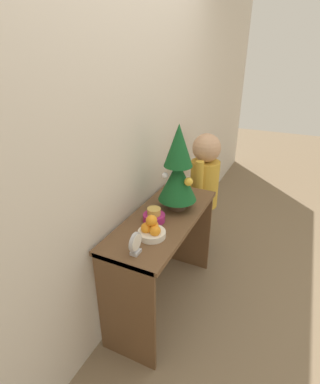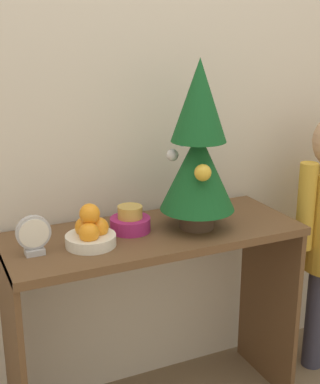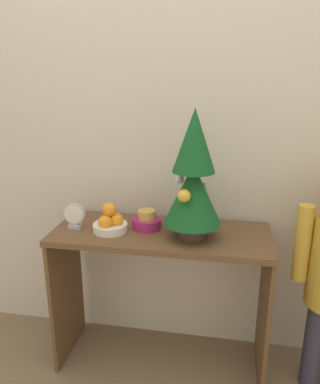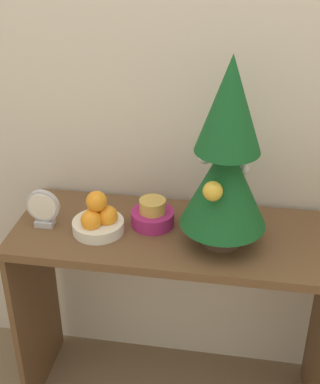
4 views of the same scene
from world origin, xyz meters
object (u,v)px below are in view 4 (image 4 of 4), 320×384
object	(u,v)px
mini_tree	(226,159)
singing_bowl	(153,215)
fruit_bowl	(98,219)
desk_clock	(43,209)

from	to	relation	value
mini_tree	singing_bowl	xyz separation A→B (m)	(-0.23, 0.07, -0.25)
fruit_bowl	desk_clock	world-z (taller)	fruit_bowl
fruit_bowl	desk_clock	size ratio (longest dim) A/B	1.28
fruit_bowl	singing_bowl	size ratio (longest dim) A/B	1.17
fruit_bowl	singing_bowl	world-z (taller)	fruit_bowl
desk_clock	fruit_bowl	bearing A→B (deg)	-0.89
mini_tree	desk_clock	size ratio (longest dim) A/B	4.57
singing_bowl	desk_clock	xyz separation A→B (m)	(-0.35, -0.06, 0.03)
mini_tree	fruit_bowl	bearing A→B (deg)	-179.87
singing_bowl	desk_clock	bearing A→B (deg)	-169.64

